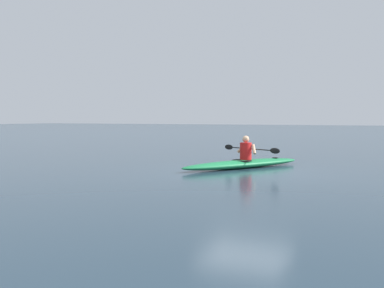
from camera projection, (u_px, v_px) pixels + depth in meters
The scene contains 3 objects.
ground_plane at pixel (245, 172), 13.24m from camera, with size 160.00×160.00×0.00m, color #233847.
kayak at pixel (243, 164), 14.38m from camera, with size 2.84×4.41×0.26m.
kayaker at pixel (246, 150), 14.42m from camera, with size 2.20×1.23×0.75m.
Camera 1 is at (-4.27, 12.55, 1.58)m, focal length 43.43 mm.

